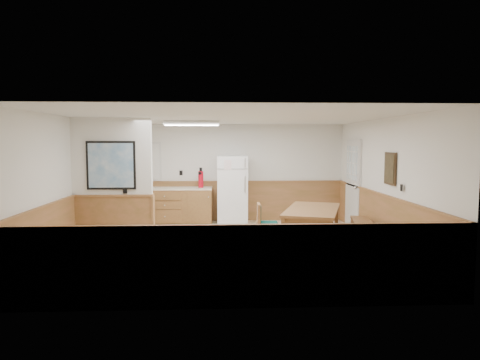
{
  "coord_description": "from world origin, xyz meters",
  "views": [
    {
      "loc": [
        -0.17,
        -8.08,
        2.03
      ],
      "look_at": [
        0.21,
        0.4,
        1.29
      ],
      "focal_mm": 32.0,
      "sensor_mm": 36.0,
      "label": 1
    }
  ],
  "objects_px": {
    "dining_bench": "(364,228)",
    "fire_extinguisher": "(201,179)",
    "soap_bottle": "(136,184)",
    "dining_chair": "(263,222)",
    "refrigerator": "(232,190)",
    "dining_table": "(312,213)"
  },
  "relations": [
    {
      "from": "refrigerator",
      "to": "dining_chair",
      "type": "xyz_separation_m",
      "value": [
        0.54,
        -2.52,
        -0.35
      ]
    },
    {
      "from": "refrigerator",
      "to": "fire_extinguisher",
      "type": "distance_m",
      "value": 0.84
    },
    {
      "from": "dining_table",
      "to": "dining_bench",
      "type": "distance_m",
      "value": 1.09
    },
    {
      "from": "refrigerator",
      "to": "dining_table",
      "type": "xyz_separation_m",
      "value": [
        1.49,
        -2.55,
        -0.19
      ]
    },
    {
      "from": "dining_chair",
      "to": "soap_bottle",
      "type": "xyz_separation_m",
      "value": [
        -2.96,
        2.56,
        0.5
      ]
    },
    {
      "from": "refrigerator",
      "to": "dining_bench",
      "type": "bearing_deg",
      "value": -44.6
    },
    {
      "from": "dining_bench",
      "to": "fire_extinguisher",
      "type": "xyz_separation_m",
      "value": [
        -3.32,
        2.55,
        0.78
      ]
    },
    {
      "from": "refrigerator",
      "to": "dining_table",
      "type": "height_order",
      "value": "refrigerator"
    },
    {
      "from": "dining_table",
      "to": "fire_extinguisher",
      "type": "bearing_deg",
      "value": 149.81
    },
    {
      "from": "soap_bottle",
      "to": "fire_extinguisher",
      "type": "bearing_deg",
      "value": -0.01
    },
    {
      "from": "refrigerator",
      "to": "fire_extinguisher",
      "type": "relative_size",
      "value": 3.36
    },
    {
      "from": "refrigerator",
      "to": "dining_chair",
      "type": "relative_size",
      "value": 2.0
    },
    {
      "from": "soap_bottle",
      "to": "dining_table",
      "type": "bearing_deg",
      "value": -33.54
    },
    {
      "from": "soap_bottle",
      "to": "dining_chair",
      "type": "bearing_deg",
      "value": -40.85
    },
    {
      "from": "dining_chair",
      "to": "soap_bottle",
      "type": "bearing_deg",
      "value": 140.78
    },
    {
      "from": "dining_bench",
      "to": "fire_extinguisher",
      "type": "relative_size",
      "value": 3.46
    },
    {
      "from": "refrigerator",
      "to": "fire_extinguisher",
      "type": "height_order",
      "value": "refrigerator"
    },
    {
      "from": "dining_bench",
      "to": "soap_bottle",
      "type": "bearing_deg",
      "value": 164.57
    },
    {
      "from": "refrigerator",
      "to": "soap_bottle",
      "type": "xyz_separation_m",
      "value": [
        -2.42,
        0.04,
        0.15
      ]
    },
    {
      "from": "refrigerator",
      "to": "dining_bench",
      "type": "xyz_separation_m",
      "value": [
        2.53,
        -2.51,
        -0.5
      ]
    },
    {
      "from": "dining_bench",
      "to": "dining_chair",
      "type": "xyz_separation_m",
      "value": [
        -1.99,
        -0.01,
        0.15
      ]
    },
    {
      "from": "dining_table",
      "to": "dining_bench",
      "type": "xyz_separation_m",
      "value": [
        1.04,
        0.04,
        -0.31
      ]
    }
  ]
}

